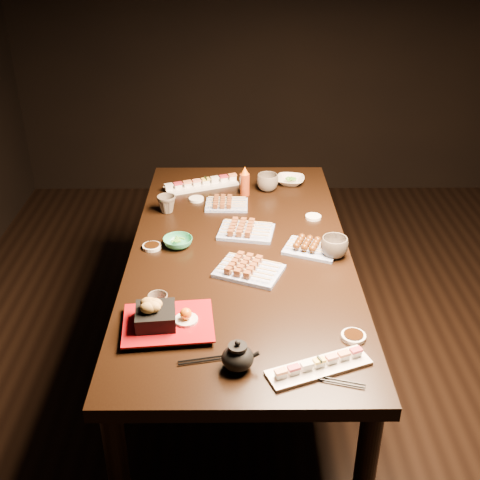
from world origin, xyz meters
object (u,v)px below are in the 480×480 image
(edamame_bowl_green, at_px, (178,242))
(tempura_tray, at_px, (168,314))
(teacup_near_left, at_px, (158,303))
(dining_table, at_px, (240,323))
(edamame_bowl_cream, at_px, (290,181))
(teapot, at_px, (238,355))
(yakitori_plate_left, at_px, (227,201))
(teacup_far_right, at_px, (267,182))
(yakitori_plate_right, at_px, (249,266))
(teacup_far_left, at_px, (167,204))
(teacup_mid_right, at_px, (334,247))
(sushi_platter_near, at_px, (319,364))
(condiment_bottle, at_px, (245,181))
(sushi_platter_far, at_px, (201,183))
(yakitori_plate_center, at_px, (246,227))

(edamame_bowl_green, xyz_separation_m, tempura_tray, (0.01, -0.56, 0.04))
(edamame_bowl_green, relative_size, teacup_near_left, 1.73)
(dining_table, height_order, edamame_bowl_cream, edamame_bowl_cream)
(teapot, bearing_deg, dining_table, 85.40)
(edamame_bowl_green, bearing_deg, tempura_tray, -88.54)
(edamame_bowl_cream, bearing_deg, yakitori_plate_left, -140.73)
(dining_table, relative_size, teacup_far_right, 16.82)
(yakitori_plate_left, xyz_separation_m, edamame_bowl_green, (-0.20, -0.38, -0.01))
(yakitori_plate_right, bearing_deg, teacup_far_left, 147.76)
(teacup_mid_right, bearing_deg, edamame_bowl_cream, 99.04)
(teacup_near_left, bearing_deg, sushi_platter_near, -30.60)
(teacup_far_left, relative_size, condiment_bottle, 0.59)
(dining_table, xyz_separation_m, yakitori_plate_right, (0.03, -0.18, 0.41))
(sushi_platter_near, distance_m, tempura_tray, 0.53)
(teacup_far_right, bearing_deg, yakitori_plate_right, -97.86)
(yakitori_plate_right, bearing_deg, sushi_platter_far, 128.44)
(teacup_near_left, bearing_deg, teacup_far_left, 93.51)
(sushi_platter_near, distance_m, yakitori_plate_center, 0.90)
(dining_table, height_order, yakitori_plate_left, yakitori_plate_left)
(teapot, bearing_deg, teacup_far_left, 103.08)
(sushi_platter_near, bearing_deg, dining_table, 86.04)
(dining_table, bearing_deg, teapot, -88.28)
(sushi_platter_far, relative_size, yakitori_plate_right, 1.52)
(yakitori_plate_center, bearing_deg, sushi_platter_near, -66.60)
(dining_table, bearing_deg, yakitori_plate_center, 81.91)
(yakitori_plate_center, relative_size, teacup_far_left, 2.69)
(yakitori_plate_left, distance_m, teapot, 1.14)
(yakitori_plate_center, height_order, teacup_far_left, teacup_far_left)
(edamame_bowl_green, relative_size, condiment_bottle, 0.83)
(dining_table, distance_m, condiment_bottle, 0.71)
(yakitori_plate_left, bearing_deg, yakitori_plate_right, -79.49)
(condiment_bottle, bearing_deg, dining_table, -92.80)
(sushi_platter_near, relative_size, edamame_bowl_green, 2.71)
(yakitori_plate_right, relative_size, teacup_far_left, 2.82)
(sushi_platter_far, height_order, yakitori_plate_left, yakitori_plate_left)
(sushi_platter_near, relative_size, teacup_near_left, 4.69)
(sushi_platter_near, height_order, yakitori_plate_center, yakitori_plate_center)
(sushi_platter_near, xyz_separation_m, teacup_near_left, (-0.52, 0.31, 0.01))
(yakitori_plate_center, bearing_deg, dining_table, -90.76)
(teacup_far_right, bearing_deg, teacup_mid_right, -70.00)
(yakitori_plate_center, height_order, teacup_near_left, teacup_near_left)
(tempura_tray, bearing_deg, condiment_bottle, 69.96)
(edamame_bowl_cream, xyz_separation_m, teacup_far_left, (-0.60, -0.32, 0.02))
(dining_table, distance_m, teapot, 0.84)
(yakitori_plate_right, distance_m, edamame_bowl_green, 0.36)
(sushi_platter_far, xyz_separation_m, teacup_near_left, (-0.10, -1.06, 0.01))
(yakitori_plate_left, xyz_separation_m, edamame_bowl_cream, (0.32, 0.26, -0.01))
(teacup_far_right, xyz_separation_m, condiment_bottle, (-0.11, -0.05, 0.03))
(edamame_bowl_cream, distance_m, teacup_far_left, 0.68)
(edamame_bowl_cream, height_order, tempura_tray, tempura_tray)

